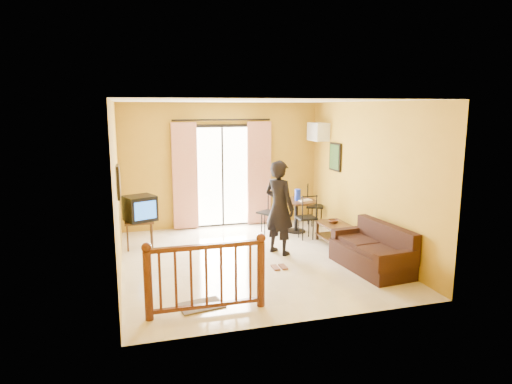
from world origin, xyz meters
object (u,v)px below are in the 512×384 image
object	(u,v)px
dining_table	(296,207)
sofa	(374,252)
television	(140,208)
standing_person	(279,207)
coffee_table	(336,231)

from	to	relation	value
dining_table	sofa	xyz separation A→B (m)	(0.41, -2.55, -0.27)
television	standing_person	xyz separation A→B (m)	(2.46, -1.06, 0.09)
television	coffee_table	xyz separation A→B (m)	(3.72, -0.86, -0.51)
television	dining_table	size ratio (longest dim) A/B	0.80
coffee_table	standing_person	distance (m)	1.41
television	coffee_table	distance (m)	3.85
dining_table	standing_person	distance (m)	1.58
dining_table	coffee_table	size ratio (longest dim) A/B	0.90
television	sofa	xyz separation A→B (m)	(3.72, -2.31, -0.50)
coffee_table	standing_person	world-z (taller)	standing_person
coffee_table	sofa	bearing A→B (deg)	-90.00
sofa	television	bearing A→B (deg)	142.86
sofa	standing_person	size ratio (longest dim) A/B	0.95
television	dining_table	distance (m)	3.32
television	sofa	bearing A→B (deg)	-53.59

